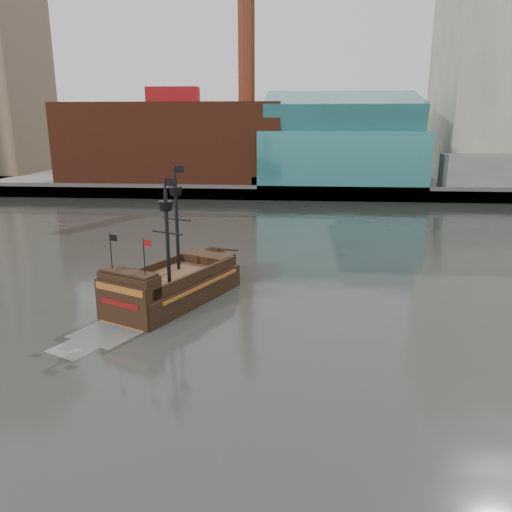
{
  "coord_description": "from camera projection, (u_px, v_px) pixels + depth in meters",
  "views": [
    {
      "loc": [
        2.53,
        -26.25,
        13.56
      ],
      "look_at": [
        -0.54,
        9.07,
        4.0
      ],
      "focal_mm": 35.0,
      "sensor_mm": 36.0,
      "label": 1
    }
  ],
  "objects": [
    {
      "name": "pirate_ship",
      "position": [
        173.0,
        289.0,
        38.71
      ],
      "size": [
        10.21,
        15.29,
        11.09
      ],
      "rotation": [
        0.0,
        0.0,
        -0.43
      ],
      "color": "black",
      "rests_on": "ground"
    },
    {
      "name": "promenade_far",
      "position": [
        289.0,
        177.0,
        117.22
      ],
      "size": [
        220.0,
        60.0,
        2.0
      ],
      "primitive_type": "cube",
      "color": "slate",
      "rests_on": "ground"
    },
    {
      "name": "seawall",
      "position": [
        285.0,
        193.0,
        88.77
      ],
      "size": [
        220.0,
        1.0,
        2.6
      ],
      "primitive_type": "cube",
      "color": "#4C4C49",
      "rests_on": "ground"
    },
    {
      "name": "skyline",
      "position": [
        315.0,
        67.0,
        103.5
      ],
      "size": [
        149.0,
        45.0,
        62.0
      ],
      "color": "#7B604A",
      "rests_on": "promenade_far"
    },
    {
      "name": "ground",
      "position": [
        252.0,
        363.0,
        28.99
      ],
      "size": [
        400.0,
        400.0,
        0.0
      ],
      "primitive_type": "plane",
      "color": "#262824",
      "rests_on": "ground"
    }
  ]
}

